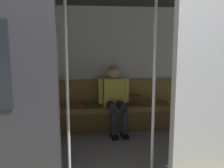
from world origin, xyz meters
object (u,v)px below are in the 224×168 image
Objects in this scene: train_car at (99,45)px; grab_pole_door at (67,87)px; handbag at (133,100)px; bench_seat at (101,112)px; person_seated at (115,94)px; grab_pole_far at (154,85)px; book at (91,106)px.

train_car is 0.95m from grab_pole_door.
handbag is (-0.69, -1.01, -1.00)m from train_car.
person_seated reaches higher than bench_seat.
bench_seat is 1.19× the size of grab_pole_door.
train_car is 1.01m from grab_pole_far.
book is 1.89m from grab_pole_far.
grab_pole_far is (-0.66, 1.65, 0.64)m from book.
grab_pole_far reaches higher than book.
train_car is at bearing -51.25° from grab_pole_far.
grab_pole_door is (0.73, 1.63, 0.43)m from person_seated.
book is at bearing -100.36° from grab_pole_door.
train_car reaches higher than grab_pole_far.
train_car is 29.09× the size of book.
book is at bearing 4.76° from handbag.
bench_seat is 0.41m from person_seated.
handbag is (-0.61, -0.08, 0.19)m from bench_seat.
grab_pole_door is (0.31, 1.69, 0.64)m from book.
train_car is 24.62× the size of handbag.
handbag is 1.81m from grab_pole_far.
train_car reaches higher than grab_pole_door.
book is 0.10× the size of grab_pole_far.
person_seated is 1.66m from grab_pole_far.
bench_seat is at bearing 7.68° from handbag.
person_seated is at bearing -110.59° from train_car.
book is at bearing -68.33° from grab_pole_far.
handbag is at bearing -124.42° from train_car.
grab_pole_door is at bearing 73.95° from bench_seat.
handbag is at bearing -172.32° from bench_seat.
grab_pole_door reaches higher than handbag.
person_seated is at bearing 167.88° from bench_seat.
person_seated is (-0.24, 0.05, 0.33)m from bench_seat.
handbag is at bearing -121.76° from grab_pole_door.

